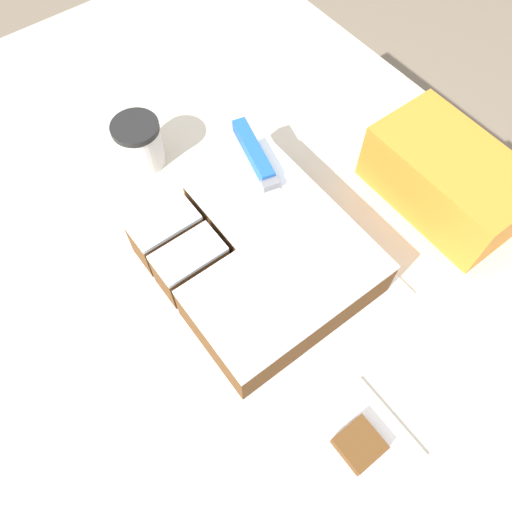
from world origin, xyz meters
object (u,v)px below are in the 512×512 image
Objects in this scene: cake_board at (256,269)px; knife at (261,166)px; brownie at (360,445)px; storage_box at (447,179)px; coffee_cup at (139,143)px; cake at (259,257)px.

knife is at bearing 139.79° from cake_board.
cake_board is 1.23× the size of knife.
brownie is (0.29, -0.05, 0.01)m from cake_board.
storage_box reaches higher than cake_board.
storage_box reaches higher than coffee_cup.
coffee_cup is at bearing -174.51° from cake.
brownie is (0.29, -0.06, -0.03)m from cake.
knife is (-0.11, 0.08, 0.05)m from cake.
coffee_cup is (-0.30, -0.03, -0.00)m from cake.
coffee_cup is at bearing -135.66° from knife.
brownie is at bearing -2.55° from coffee_cup.
coffee_cup is (-0.20, -0.11, -0.05)m from knife.
brownie is at bearing -10.13° from cake_board.
knife reaches higher than coffee_cup.
storage_box is at bearing 76.86° from cake_board.
knife is at bearing -126.40° from storage_box.
storage_box is at bearing 77.37° from cake.
cake is at bearing 5.49° from coffee_cup.
cake is 5.70× the size of brownie.
knife is at bearing 141.93° from cake.
cake is at bearing 169.09° from brownie.
cake is at bearing -102.63° from storage_box.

